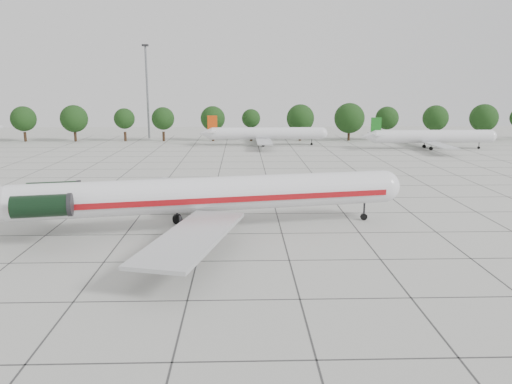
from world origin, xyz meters
TOP-DOWN VIEW (x-y plane):
  - ground at (0.00, 0.00)m, footprint 260.00×260.00m
  - apron_joints at (0.00, 15.00)m, footprint 170.00×170.00m
  - main_airliner at (-9.97, 1.23)m, footprint 45.85×35.77m
  - bg_airliner_c at (2.01, 74.62)m, footprint 28.24×27.20m
  - bg_airliner_d at (40.38, 66.34)m, footprint 28.24×27.20m
  - tree_line at (-11.68, 85.00)m, footprint 249.86×8.44m
  - floodlight_mast at (-30.00, 92.00)m, footprint 1.60×1.60m

SIDE VIEW (x-z plane):
  - ground at x=0.00m, z-range 0.00..0.00m
  - apron_joints at x=0.00m, z-range 0.00..0.02m
  - bg_airliner_c at x=2.01m, z-range -0.79..6.61m
  - bg_airliner_d at x=40.38m, z-range -0.79..6.61m
  - main_airliner at x=-9.97m, z-range -1.59..9.25m
  - tree_line at x=-11.68m, z-range 0.87..11.09m
  - floodlight_mast at x=-30.00m, z-range 1.56..27.01m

